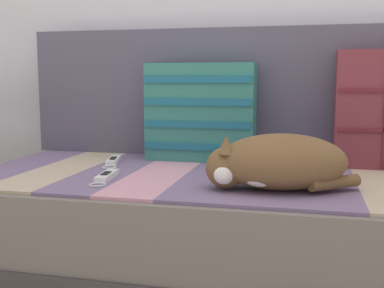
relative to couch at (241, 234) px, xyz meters
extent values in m
cube|color=#3D3838|center=(0.00, 0.00, -0.11)|extent=(1.84, 0.87, 0.19)
cube|color=#6B605B|center=(0.00, 0.00, 0.09)|extent=(1.80, 0.85, 0.21)
cube|color=slate|center=(-0.78, -0.02, 0.20)|extent=(0.17, 0.76, 0.01)
cube|color=tan|center=(-0.60, -0.02, 0.20)|extent=(0.17, 0.76, 0.01)
cube|color=slate|center=(-0.43, -0.02, 0.20)|extent=(0.17, 0.76, 0.01)
cube|color=#C6899E|center=(-0.26, -0.02, 0.20)|extent=(0.17, 0.76, 0.01)
cube|color=slate|center=(-0.09, -0.02, 0.20)|extent=(0.17, 0.76, 0.01)
cube|color=slate|center=(0.09, -0.02, 0.20)|extent=(0.17, 0.76, 0.01)
cube|color=slate|center=(0.26, -0.02, 0.20)|extent=(0.17, 0.76, 0.01)
cube|color=#514C60|center=(0.00, 0.36, 0.45)|extent=(1.80, 0.14, 0.49)
cube|color=#337A70|center=(-0.19, 0.22, 0.39)|extent=(0.40, 0.13, 0.36)
cube|color=#1E667F|center=(-0.19, 0.15, 0.26)|extent=(0.39, 0.01, 0.03)
cube|color=#1E667F|center=(-0.19, 0.15, 0.35)|extent=(0.39, 0.01, 0.03)
cube|color=#1E667F|center=(-0.19, 0.15, 0.43)|extent=(0.39, 0.01, 0.03)
cube|color=#1E667F|center=(-0.19, 0.15, 0.51)|extent=(0.39, 0.01, 0.03)
ellipsoid|color=brown|center=(0.14, -0.21, 0.28)|extent=(0.39, 0.26, 0.16)
sphere|color=brown|center=(-0.01, -0.24, 0.27)|extent=(0.11, 0.11, 0.11)
sphere|color=white|center=(-0.01, -0.27, 0.26)|extent=(0.06, 0.06, 0.06)
ellipsoid|color=white|center=(0.08, -0.27, 0.26)|extent=(0.11, 0.05, 0.07)
cylinder|color=brown|center=(0.27, -0.21, 0.23)|extent=(0.14, 0.13, 0.03)
cone|color=brown|center=(-0.01, -0.27, 0.33)|extent=(0.04, 0.04, 0.04)
cone|color=brown|center=(-0.02, -0.21, 0.33)|extent=(0.04, 0.04, 0.04)
cube|color=white|center=(-0.48, 0.08, 0.22)|extent=(0.07, 0.16, 0.02)
cube|color=black|center=(-0.47, 0.06, 0.23)|extent=(0.03, 0.06, 0.00)
cube|color=black|center=(-0.50, 0.15, 0.22)|extent=(0.03, 0.02, 0.02)
torus|color=silver|center=(-0.45, -0.02, 0.21)|extent=(0.06, 0.06, 0.01)
cube|color=white|center=(-0.39, -0.19, 0.22)|extent=(0.05, 0.15, 0.02)
cube|color=black|center=(-0.39, -0.20, 0.23)|extent=(0.03, 0.05, 0.00)
cube|color=black|center=(-0.40, -0.12, 0.22)|extent=(0.03, 0.01, 0.02)
torus|color=silver|center=(-0.38, -0.28, 0.21)|extent=(0.05, 0.05, 0.01)
camera|label=1|loc=(0.20, -1.52, 0.51)|focal=45.00mm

